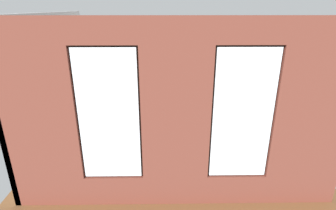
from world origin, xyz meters
TOP-DOWN VIEW (x-y plane):
  - ground_plane at (0.00, 0.00)m, footprint 6.25×5.64m
  - brick_wall_with_windows at (0.00, 2.44)m, footprint 5.65×0.30m
  - white_wall_right at (2.78, 0.20)m, footprint 0.10×4.64m
  - couch_by_window at (0.06, 1.79)m, footprint 1.93×0.87m
  - couch_left at (-2.13, 0.53)m, footprint 1.02×2.08m
  - coffee_table at (0.31, 0.17)m, footprint 1.28×0.81m
  - cup_ceramic at (0.22, 0.29)m, footprint 0.08×0.08m
  - candle_jar at (0.70, 0.29)m, footprint 0.08×0.08m
  - remote_black at (0.47, 0.06)m, footprint 0.06×0.17m
  - remote_gray at (-0.04, 0.02)m, footprint 0.18×0.11m
  - media_console at (2.48, 0.51)m, footprint 1.06×0.42m
  - tv_flatscreen at (2.48, 0.50)m, footprint 1.15×0.20m
  - potted_plant_beside_window_right at (1.94, 1.89)m, footprint 0.75×0.78m
  - potted_plant_between_couches at (-1.37, 1.75)m, footprint 1.12×1.05m
  - potted_plant_near_tv at (1.93, 1.49)m, footprint 0.66×0.66m
  - potted_plant_mid_room_small at (-0.79, -0.83)m, footprint 0.36×0.36m
  - potted_plant_foreground_right at (2.18, -1.78)m, footprint 1.06×0.96m

SIDE VIEW (x-z plane):
  - ground_plane at x=0.00m, z-range -0.10..0.00m
  - media_console at x=2.48m, z-range 0.00..0.57m
  - couch_left at x=-2.13m, z-range -0.07..0.73m
  - couch_by_window at x=0.06m, z-range -0.07..0.73m
  - coffee_table at x=0.31m, z-range 0.16..0.59m
  - potted_plant_mid_room_small at x=-0.79m, z-range 0.10..0.76m
  - remote_black at x=0.47m, z-range 0.43..0.45m
  - remote_gray at x=-0.04m, z-range 0.43..0.45m
  - cup_ceramic at x=0.22m, z-range 0.43..0.52m
  - candle_jar at x=0.70m, z-range 0.43..0.54m
  - potted_plant_between_couches at x=-1.37m, z-range -0.16..1.21m
  - potted_plant_near_tv at x=1.93m, z-range 0.15..1.01m
  - potted_plant_beside_window_right at x=1.94m, z-range 0.05..1.30m
  - potted_plant_foreground_right at x=2.18m, z-range 0.12..1.44m
  - tv_flatscreen at x=2.48m, z-range 0.57..1.36m
  - brick_wall_with_windows at x=0.00m, z-range -0.03..3.16m
  - white_wall_right at x=2.78m, z-range 0.00..3.19m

